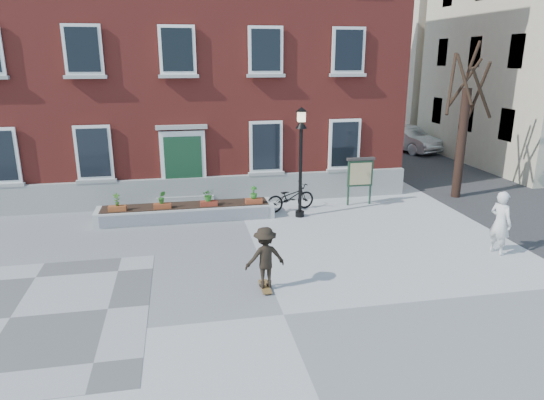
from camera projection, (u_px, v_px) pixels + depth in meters
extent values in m
plane|color=#A1A1A4|center=(284.00, 315.00, 10.89)|extent=(100.00, 100.00, 0.00)
cube|color=#515153|center=(10.00, 318.00, 10.74)|extent=(6.00, 6.00, 0.01)
imported|color=black|center=(290.00, 197.00, 18.12)|extent=(2.08, 1.17, 1.03)
imported|color=silver|center=(406.00, 139.00, 29.64)|extent=(3.02, 4.84, 1.51)
imported|color=silver|center=(500.00, 223.00, 14.04)|extent=(0.63, 0.79, 1.89)
cube|color=maroon|center=(177.00, 47.00, 22.00)|extent=(18.00, 10.00, 12.00)
cube|color=gray|center=(185.00, 192.00, 18.73)|extent=(18.00, 0.24, 1.10)
cube|color=#AAA9A4|center=(186.00, 204.00, 18.74)|extent=(2.60, 0.80, 0.20)
cube|color=gray|center=(185.00, 198.00, 18.82)|extent=(2.20, 0.50, 0.20)
cube|color=white|center=(183.00, 164.00, 18.46)|extent=(1.70, 0.12, 2.50)
cube|color=#143820|center=(184.00, 167.00, 18.44)|extent=(1.40, 0.06, 2.30)
cube|color=#9FA09B|center=(181.00, 127.00, 18.02)|extent=(1.90, 0.25, 0.15)
cube|color=#9C9C97|center=(3.00, 185.00, 17.37)|extent=(1.44, 0.20, 0.12)
cube|color=silver|center=(94.00, 153.00, 17.70)|extent=(1.30, 0.10, 2.00)
cube|color=black|center=(94.00, 153.00, 17.66)|extent=(1.08, 0.04, 1.78)
cube|color=gray|center=(97.00, 181.00, 17.95)|extent=(1.44, 0.20, 0.12)
cube|color=silver|center=(83.00, 50.00, 16.68)|extent=(1.30, 0.10, 1.70)
cube|color=black|center=(83.00, 50.00, 16.63)|extent=(1.08, 0.04, 1.48)
cube|color=#A5A5A0|center=(86.00, 77.00, 16.88)|extent=(1.44, 0.20, 0.12)
cube|color=white|center=(177.00, 50.00, 17.26)|extent=(1.30, 0.10, 1.70)
cube|color=black|center=(177.00, 50.00, 17.21)|extent=(1.08, 0.04, 1.48)
cube|color=#A9A9A4|center=(179.00, 76.00, 17.46)|extent=(1.44, 0.20, 0.12)
cube|color=white|center=(266.00, 147.00, 18.86)|extent=(1.30, 0.10, 2.00)
cube|color=black|center=(266.00, 147.00, 18.81)|extent=(1.08, 0.04, 1.78)
cube|color=#A09F9A|center=(266.00, 174.00, 19.10)|extent=(1.44, 0.20, 0.12)
cube|color=white|center=(266.00, 50.00, 17.83)|extent=(1.30, 0.10, 1.70)
cube|color=black|center=(266.00, 50.00, 17.79)|extent=(1.08, 0.04, 1.48)
cube|color=#A2A29D|center=(266.00, 76.00, 18.04)|extent=(1.44, 0.20, 0.12)
cube|color=white|center=(344.00, 144.00, 19.43)|extent=(1.30, 0.10, 2.00)
cube|color=black|center=(345.00, 144.00, 19.39)|extent=(1.08, 0.04, 1.78)
cube|color=#999994|center=(344.00, 170.00, 19.68)|extent=(1.44, 0.20, 0.12)
cube|color=silver|center=(348.00, 50.00, 18.41)|extent=(1.30, 0.10, 1.70)
cube|color=black|center=(349.00, 50.00, 18.36)|extent=(1.08, 0.04, 1.48)
cube|color=#ABAAA5|center=(348.00, 75.00, 18.61)|extent=(1.44, 0.20, 0.12)
cube|color=beige|center=(186.00, 212.00, 17.23)|extent=(6.20, 1.10, 0.50)
cube|color=#AFAFAF|center=(187.00, 217.00, 16.71)|extent=(5.80, 0.02, 0.40)
cube|color=black|center=(186.00, 206.00, 17.16)|extent=(5.80, 0.90, 0.06)
cube|color=brown|center=(117.00, 209.00, 16.48)|extent=(0.60, 0.25, 0.20)
imported|color=#34621D|center=(117.00, 200.00, 16.39)|extent=(0.24, 0.24, 0.45)
cube|color=brown|center=(162.00, 206.00, 16.76)|extent=(0.60, 0.25, 0.20)
imported|color=#2A651E|center=(162.00, 197.00, 16.66)|extent=(0.25, 0.25, 0.45)
cube|color=maroon|center=(209.00, 204.00, 17.04)|extent=(0.60, 0.25, 0.20)
imported|color=#27651E|center=(209.00, 195.00, 16.95)|extent=(0.40, 0.40, 0.45)
cube|color=#943D20|center=(254.00, 201.00, 17.33)|extent=(0.60, 0.25, 0.20)
imported|color=#26691F|center=(254.00, 192.00, 17.24)|extent=(0.25, 0.25, 0.45)
cylinder|color=black|center=(461.00, 144.00, 19.42)|extent=(0.36, 0.36, 4.40)
cylinder|color=#322116|center=(479.00, 91.00, 18.92)|extent=(0.12, 1.12, 2.23)
cylinder|color=#2F1F15|center=(464.00, 83.00, 19.27)|extent=(1.18, 0.49, 1.97)
cylinder|color=#301F15|center=(451.00, 84.00, 19.00)|extent=(0.88, 1.14, 2.35)
cylinder|color=black|center=(464.00, 80.00, 18.44)|extent=(0.60, 0.77, 1.90)
cylinder|color=black|center=(481.00, 93.00, 18.28)|extent=(1.39, 0.55, 1.95)
cylinder|color=#301F15|center=(472.00, 62.00, 18.67)|extent=(0.43, 0.48, 1.58)
cube|color=#343436|center=(412.00, 150.00, 30.00)|extent=(8.00, 36.00, 0.01)
cube|color=beige|center=(444.00, 44.00, 36.77)|extent=(10.00, 11.00, 13.00)
cube|color=black|center=(507.00, 125.00, 22.70)|extent=(0.08, 1.00, 1.50)
cube|color=black|center=(468.00, 117.00, 25.71)|extent=(0.08, 1.00, 1.50)
cube|color=black|center=(438.00, 110.00, 28.72)|extent=(0.08, 1.00, 1.50)
cube|color=black|center=(517.00, 51.00, 21.76)|extent=(0.08, 1.00, 1.50)
cube|color=black|center=(476.00, 52.00, 24.77)|extent=(0.08, 1.00, 1.50)
cube|color=black|center=(443.00, 52.00, 27.78)|extent=(0.08, 1.00, 1.50)
cylinder|color=black|center=(300.00, 214.00, 17.55)|extent=(0.32, 0.32, 0.20)
cylinder|color=black|center=(300.00, 174.00, 17.13)|extent=(0.12, 0.12, 3.20)
cone|color=black|center=(301.00, 124.00, 16.63)|extent=(0.40, 0.40, 0.30)
cube|color=beige|center=(301.00, 117.00, 16.56)|extent=(0.24, 0.24, 0.34)
cone|color=black|center=(302.00, 109.00, 16.48)|extent=(0.40, 0.40, 0.16)
cylinder|color=#18301F|center=(349.00, 183.00, 18.66)|extent=(0.08, 0.08, 1.80)
cylinder|color=#183122|center=(371.00, 182.00, 18.82)|extent=(0.08, 0.08, 1.80)
cube|color=#1A3522|center=(360.00, 173.00, 18.64)|extent=(1.00, 0.10, 1.00)
cube|color=#CCC584|center=(361.00, 174.00, 18.58)|extent=(0.85, 0.02, 0.85)
cube|color=#373230|center=(361.00, 159.00, 18.48)|extent=(1.10, 0.16, 0.10)
cube|color=brown|center=(265.00, 287.00, 12.08)|extent=(0.22, 0.78, 0.03)
cylinder|color=black|center=(264.00, 293.00, 11.81)|extent=(0.03, 0.05, 0.05)
cylinder|color=black|center=(271.00, 293.00, 11.85)|extent=(0.03, 0.05, 0.05)
cylinder|color=black|center=(260.00, 283.00, 12.34)|extent=(0.03, 0.05, 0.05)
cylinder|color=black|center=(267.00, 283.00, 12.37)|extent=(0.03, 0.05, 0.05)
imported|color=black|center=(265.00, 257.00, 11.86)|extent=(1.07, 0.70, 1.55)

